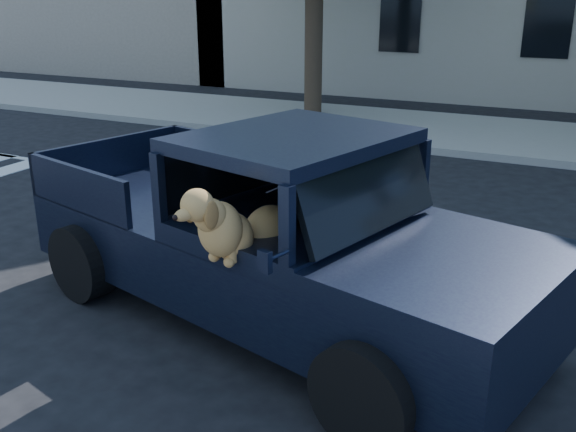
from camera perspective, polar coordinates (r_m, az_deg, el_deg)
ground at (r=6.61m, az=0.08°, el=-8.49°), size 120.00×120.00×0.00m
far_sidewalk at (r=14.98m, az=15.79°, el=7.04°), size 60.00×4.00×0.15m
lane_stripes at (r=9.20m, az=21.01°, el=-1.54°), size 21.60×0.14×0.01m
pickup_truck at (r=6.31m, az=-1.99°, el=-3.45°), size 5.65×3.39×1.90m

